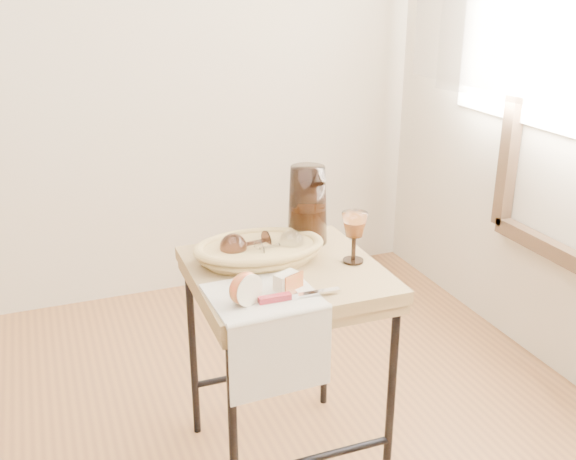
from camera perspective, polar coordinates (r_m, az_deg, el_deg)
name	(u,v)px	position (r m, az deg, el deg)	size (l,w,h in m)	color
side_table	(286,368)	(2.02, -0.21, -11.83)	(0.52, 0.52, 0.66)	brown
tea_towel	(263,296)	(1.70, -2.18, -5.67)	(0.27, 0.24, 0.01)	silver
bread_basket	(259,252)	(1.89, -2.48, -1.92)	(0.33, 0.23, 0.05)	olive
goblet_lying_a	(248,244)	(1.89, -3.49, -1.20)	(0.13, 0.08, 0.08)	brown
goblet_lying_b	(278,245)	(1.88, -0.88, -1.33)	(0.12, 0.07, 0.07)	white
pitcher	(307,205)	(2.00, 1.68, 2.19)	(0.16, 0.24, 0.28)	black
wine_goblet	(354,237)	(1.87, 5.71, -0.63)	(0.07, 0.07, 0.15)	white
apple_half	(244,288)	(1.64, -3.82, -4.98)	(0.09, 0.05, 0.08)	red
apple_wedge	(286,281)	(1.72, -0.15, -4.40)	(0.06, 0.03, 0.04)	beige
table_knife	(296,295)	(1.68, 0.73, -5.58)	(0.21, 0.02, 0.02)	silver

